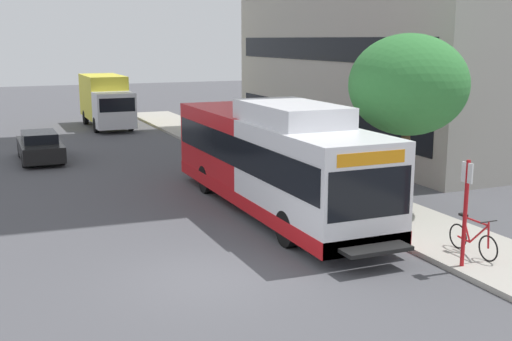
% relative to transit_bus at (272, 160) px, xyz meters
% --- Properties ---
extents(ground_plane, '(120.00, 120.00, 0.00)m').
position_rel_transit_bus_xyz_m(ground_plane, '(-3.89, 3.10, -1.70)').
color(ground_plane, '#4C4C51').
extents(sidewalk_curb, '(3.00, 56.00, 0.14)m').
position_rel_transit_bus_xyz_m(sidewalk_curb, '(3.11, 1.10, -1.63)').
color(sidewalk_curb, '#A8A399').
rests_on(sidewalk_curb, ground).
extents(transit_bus, '(2.58, 12.25, 3.65)m').
position_rel_transit_bus_xyz_m(transit_bus, '(0.00, 0.00, 0.00)').
color(transit_bus, white).
rests_on(transit_bus, ground).
extents(bus_stop_sign_pole, '(0.10, 0.36, 2.60)m').
position_rel_transit_bus_xyz_m(bus_stop_sign_pole, '(1.91, -6.88, -0.05)').
color(bus_stop_sign_pole, red).
rests_on(bus_stop_sign_pole, sidewalk_curb).
extents(bicycle_parked, '(0.52, 1.76, 1.02)m').
position_rel_transit_bus_xyz_m(bicycle_parked, '(2.71, -6.33, -1.14)').
color(bicycle_parked, black).
rests_on(bicycle_parked, sidewalk_curb).
extents(street_tree_near_stop, '(3.71, 3.71, 5.56)m').
position_rel_transit_bus_xyz_m(street_tree_near_stop, '(3.76, -1.92, 2.41)').
color(street_tree_near_stop, '#4C3823').
rests_on(street_tree_near_stop, sidewalk_curb).
extents(parked_car_far_lane, '(1.80, 4.50, 1.33)m').
position_rel_transit_bus_xyz_m(parked_car_far_lane, '(-6.12, 12.29, -1.04)').
color(parked_car_far_lane, black).
rests_on(parked_car_far_lane, ground).
extents(box_truck_background, '(2.32, 7.01, 3.25)m').
position_rel_transit_bus_xyz_m(box_truck_background, '(-1.17, 22.73, 0.04)').
color(box_truck_background, silver).
rests_on(box_truck_background, ground).
extents(lattice_comm_tower, '(1.10, 1.10, 25.64)m').
position_rel_transit_bus_xyz_m(lattice_comm_tower, '(18.71, 27.30, 6.73)').
color(lattice_comm_tower, '#B7B7BC').
rests_on(lattice_comm_tower, ground).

